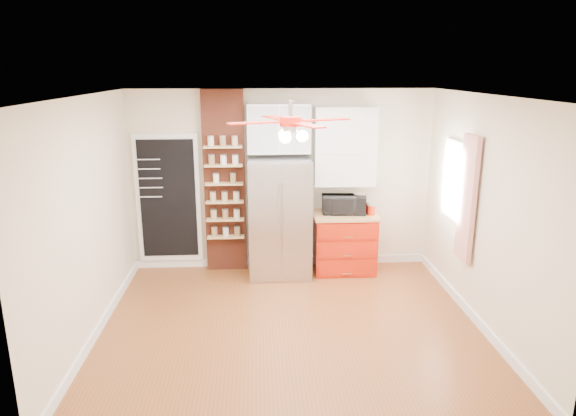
{
  "coord_description": "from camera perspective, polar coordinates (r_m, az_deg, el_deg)",
  "views": [
    {
      "loc": [
        -0.37,
        -5.55,
        2.98
      ],
      "look_at": [
        0.03,
        0.9,
        1.22
      ],
      "focal_mm": 32.0,
      "sensor_mm": 36.0,
      "label": 1
    }
  ],
  "objects": [
    {
      "name": "canister_left",
      "position": [
        7.61,
        9.21,
        -0.23
      ],
      "size": [
        0.11,
        0.11,
        0.14
      ],
      "primitive_type": "cylinder",
      "rotation": [
        0.0,
        0.0,
        -0.02
      ],
      "color": "red",
      "rests_on": "red_cabinet"
    },
    {
      "name": "red_cabinet",
      "position": [
        7.76,
        6.25,
        -3.83
      ],
      "size": [
        0.94,
        0.64,
        0.9
      ],
      "color": "#B41D09",
      "rests_on": "floor"
    },
    {
      "name": "ceiling",
      "position": [
        5.57,
        0.31,
        12.38
      ],
      "size": [
        4.5,
        4.5,
        0.0
      ],
      "primitive_type": "plane",
      "color": "white",
      "rests_on": "wall_back"
    },
    {
      "name": "fridge",
      "position": [
        7.49,
        -0.93,
        -1.07
      ],
      "size": [
        0.9,
        0.7,
        1.75
      ],
      "primitive_type": "cube",
      "color": "#AEAEB3",
      "rests_on": "floor"
    },
    {
      "name": "ceiling_fan",
      "position": [
        5.59,
        0.3,
        9.55
      ],
      "size": [
        1.4,
        1.4,
        0.44
      ],
      "color": "silver",
      "rests_on": "ceiling"
    },
    {
      "name": "canister_right",
      "position": [
        7.71,
        9.04,
        -0.02
      ],
      "size": [
        0.11,
        0.11,
        0.14
      ],
      "primitive_type": "cylinder",
      "rotation": [
        0.0,
        0.0,
        0.01
      ],
      "color": "red",
      "rests_on": "red_cabinet"
    },
    {
      "name": "upper_shelf_unit",
      "position": [
        7.59,
        6.35,
        6.8
      ],
      "size": [
        0.9,
        0.3,
        1.15
      ],
      "primitive_type": "cube",
      "color": "white",
      "rests_on": "wall_back"
    },
    {
      "name": "wall_left",
      "position": [
        6.08,
        -21.39,
        -1.37
      ],
      "size": [
        0.02,
        4.0,
        2.7
      ],
      "primitive_type": "cube",
      "color": "beige",
      "rests_on": "floor"
    },
    {
      "name": "window",
      "position": [
        7.1,
        18.08,
        2.88
      ],
      "size": [
        0.04,
        0.75,
        1.05
      ],
      "primitive_type": "cube",
      "color": "white",
      "rests_on": "wall_right"
    },
    {
      "name": "curtain",
      "position": [
        6.61,
        19.31,
        1.0
      ],
      "size": [
        0.06,
        0.4,
        1.55
      ],
      "primitive_type": "cube",
      "color": "red",
      "rests_on": "wall_right"
    },
    {
      "name": "upper_glass_cabinet",
      "position": [
        7.43,
        -1.04,
        8.85
      ],
      "size": [
        0.9,
        0.35,
        0.7
      ],
      "primitive_type": "cube",
      "color": "white",
      "rests_on": "wall_back"
    },
    {
      "name": "chalkboard",
      "position": [
        7.86,
        -13.16,
        1.01
      ],
      "size": [
        0.95,
        0.05,
        1.95
      ],
      "color": "white",
      "rests_on": "wall_back"
    },
    {
      "name": "floor",
      "position": [
        6.31,
        0.27,
        -12.93
      ],
      "size": [
        4.5,
        4.5,
        0.0
      ],
      "primitive_type": "plane",
      "color": "brown",
      "rests_on": "ground"
    },
    {
      "name": "pantry_jar_beans",
      "position": [
        7.47,
        -6.14,
        3.28
      ],
      "size": [
        0.09,
        0.09,
        0.13
      ],
      "primitive_type": "cylinder",
      "rotation": [
        0.0,
        0.0,
        0.05
      ],
      "color": "olive",
      "rests_on": "brick_pillar"
    },
    {
      "name": "wall_back",
      "position": [
        7.73,
        -0.7,
        3.09
      ],
      "size": [
        4.5,
        0.02,
        2.7
      ],
      "primitive_type": "cube",
      "color": "beige",
      "rests_on": "floor"
    },
    {
      "name": "wall_front",
      "position": [
        3.92,
        2.25,
        -9.31
      ],
      "size": [
        4.5,
        0.02,
        2.7
      ],
      "primitive_type": "cube",
      "color": "beige",
      "rests_on": "floor"
    },
    {
      "name": "toaster_oven",
      "position": [
        7.61,
        5.65,
        0.39
      ],
      "size": [
        0.51,
        0.36,
        0.27
      ],
      "primitive_type": "imported",
      "rotation": [
        0.0,
        0.0,
        -0.06
      ],
      "color": "black",
      "rests_on": "red_cabinet"
    },
    {
      "name": "brick_pillar",
      "position": [
        7.66,
        -7.04,
        2.86
      ],
      "size": [
        0.6,
        0.16,
        2.7
      ],
      "primitive_type": "cube",
      "color": "brown",
      "rests_on": "floor"
    },
    {
      "name": "pantry_jar_oats",
      "position": [
        7.51,
        -8.0,
        3.28
      ],
      "size": [
        0.11,
        0.11,
        0.13
      ],
      "primitive_type": "cylinder",
      "rotation": [
        0.0,
        0.0,
        -0.25
      ],
      "color": "beige",
      "rests_on": "brick_pillar"
    },
    {
      "name": "coffee_maker",
      "position": [
        7.6,
        8.0,
        0.27
      ],
      "size": [
        0.21,
        0.24,
        0.27
      ],
      "primitive_type": "cube",
      "rotation": [
        0.0,
        0.0,
        -0.19
      ],
      "color": "black",
      "rests_on": "red_cabinet"
    },
    {
      "name": "wall_right",
      "position": [
        6.35,
        21.0,
        -0.65
      ],
      "size": [
        0.02,
        4.0,
        2.7
      ],
      "primitive_type": "cube",
      "color": "beige",
      "rests_on": "floor"
    }
  ]
}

